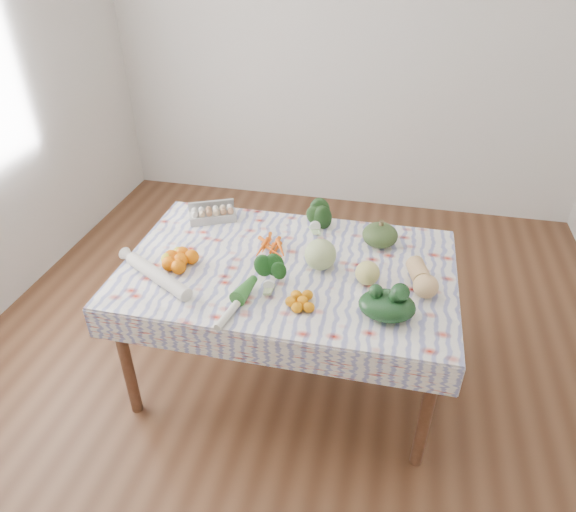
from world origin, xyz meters
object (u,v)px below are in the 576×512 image
(dining_table, at_px, (288,279))
(kabocha_squash, at_px, (380,235))
(egg_carton, at_px, (213,215))
(cabbage, at_px, (320,254))
(grapefruit, at_px, (367,273))
(butternut_squash, at_px, (422,276))

(dining_table, bearing_deg, kabocha_squash, 34.44)
(dining_table, bearing_deg, egg_carton, 146.02)
(cabbage, bearing_deg, grapefruit, -17.96)
(cabbage, distance_m, grapefruit, 0.25)
(egg_carton, xyz_separation_m, butternut_squash, (1.18, -0.38, 0.02))
(dining_table, relative_size, egg_carton, 6.04)
(cabbage, xyz_separation_m, grapefruit, (0.24, -0.08, -0.02))
(kabocha_squash, bearing_deg, dining_table, -145.56)
(cabbage, relative_size, grapefruit, 1.35)
(egg_carton, bearing_deg, grapefruit, -49.04)
(cabbage, height_order, butternut_squash, cabbage)
(egg_carton, height_order, cabbage, cabbage)
(cabbage, bearing_deg, butternut_squash, -5.68)
(dining_table, xyz_separation_m, egg_carton, (-0.52, 0.35, 0.12))
(dining_table, bearing_deg, butternut_squash, -2.83)
(egg_carton, height_order, grapefruit, grapefruit)
(kabocha_squash, distance_m, cabbage, 0.39)
(cabbage, height_order, grapefruit, cabbage)
(egg_carton, distance_m, kabocha_squash, 0.96)
(butternut_squash, bearing_deg, dining_table, 161.96)
(dining_table, distance_m, cabbage, 0.23)
(egg_carton, distance_m, cabbage, 0.76)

